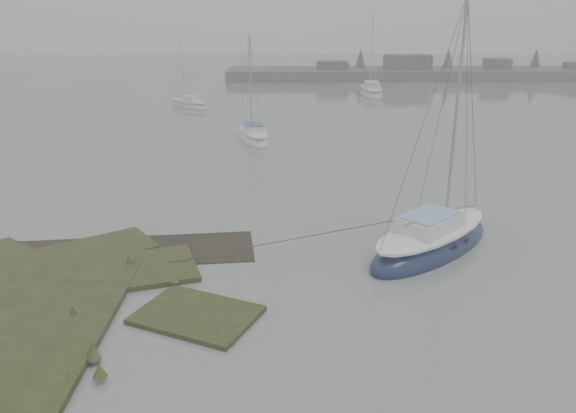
% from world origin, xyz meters
% --- Properties ---
extents(ground, '(160.00, 160.00, 0.00)m').
position_xyz_m(ground, '(0.00, 30.00, 0.00)').
color(ground, slate).
rests_on(ground, ground).
extents(far_shoreline, '(60.00, 8.00, 4.15)m').
position_xyz_m(far_shoreline, '(26.84, 61.90, 0.85)').
color(far_shoreline, '#4C4F51').
rests_on(far_shoreline, ground).
extents(sailboat_main, '(6.81, 6.66, 10.12)m').
position_xyz_m(sailboat_main, '(8.89, 4.46, 0.31)').
color(sailboat_main, '#111C3A').
rests_on(sailboat_main, ground).
extents(sailboat_white, '(3.13, 5.87, 7.89)m').
position_xyz_m(sailboat_white, '(1.13, 24.12, 0.24)').
color(sailboat_white, silver).
rests_on(sailboat_white, ground).
extents(sailboat_far_a, '(4.88, 4.79, 7.26)m').
position_xyz_m(sailboat_far_a, '(-5.72, 38.84, 0.23)').
color(sailboat_far_a, '#B6B9BF').
rests_on(sailboat_far_a, ground).
extents(sailboat_far_b, '(2.30, 6.90, 9.71)m').
position_xyz_m(sailboat_far_b, '(13.05, 46.88, 0.30)').
color(sailboat_far_b, '#B6BCC2').
rests_on(sailboat_far_b, ground).
extents(sailboat_far_c, '(4.93, 3.27, 6.64)m').
position_xyz_m(sailboat_far_c, '(-1.52, 61.47, 0.21)').
color(sailboat_far_c, '#A3A6AD').
rests_on(sailboat_far_c, ground).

